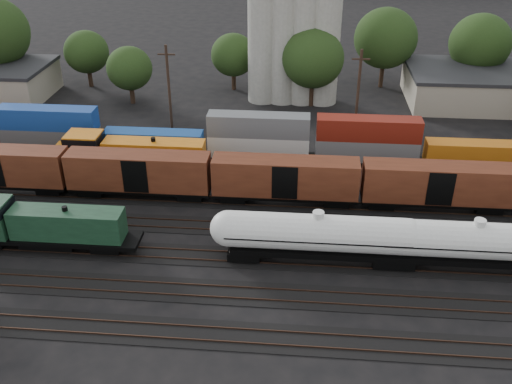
# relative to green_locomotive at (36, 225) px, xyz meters

# --- Properties ---
(ground) EXTENTS (600.00, 600.00, 0.00)m
(ground) POSITION_rel_green_locomotive_xyz_m (18.63, 5.00, -2.59)
(ground) COLOR black
(tracks) EXTENTS (180.00, 33.20, 0.20)m
(tracks) POSITION_rel_green_locomotive_xyz_m (18.63, 5.00, -2.54)
(tracks) COLOR black
(tracks) RESTS_ON ground
(green_locomotive) EXTENTS (17.16, 3.03, 4.54)m
(green_locomotive) POSITION_rel_green_locomotive_xyz_m (0.00, 0.00, 0.00)
(green_locomotive) COLOR black
(green_locomotive) RESTS_ON ground
(tank_car_a) EXTENTS (18.93, 3.39, 4.96)m
(tank_car_a) POSITION_rel_green_locomotive_xyz_m (25.53, 0.00, 0.34)
(tank_car_a) COLOR white
(tank_car_a) RESTS_ON ground
(tank_car_b) EXTENTS (18.68, 3.34, 4.89)m
(tank_car_b) POSITION_rel_green_locomotive_xyz_m (39.08, 0.00, 0.30)
(tank_car_b) COLOR white
(tank_car_b) RESTS_ON ground
(orange_locomotive) EXTENTS (19.00, 3.17, 4.75)m
(orange_locomotive) POSITION_rel_green_locomotive_xyz_m (4.14, 15.00, 0.11)
(orange_locomotive) COLOR black
(orange_locomotive) RESTS_ON ground
(boxcar_string) EXTENTS (184.40, 2.90, 4.20)m
(boxcar_string) POSITION_rel_green_locomotive_xyz_m (30.02, 10.00, 0.53)
(boxcar_string) COLOR black
(boxcar_string) RESTS_ON ground
(container_wall) EXTENTS (165.60, 2.60, 5.80)m
(container_wall) POSITION_rel_green_locomotive_xyz_m (19.88, 20.00, -0.03)
(container_wall) COLOR black
(container_wall) RESTS_ON ground
(grain_silo) EXTENTS (13.40, 5.00, 29.00)m
(grain_silo) POSITION_rel_green_locomotive_xyz_m (21.92, 41.00, 8.67)
(grain_silo) COLOR #A09D93
(grain_silo) RESTS_ON ground
(industrial_sheds) EXTENTS (119.38, 17.26, 5.10)m
(industrial_sheds) POSITION_rel_green_locomotive_xyz_m (25.26, 40.25, -0.03)
(industrial_sheds) COLOR #9E937F
(industrial_sheds) RESTS_ON ground
(tree_band) EXTENTS (165.66, 23.07, 14.42)m
(tree_band) POSITION_rel_green_locomotive_xyz_m (20.37, 44.17, 5.08)
(tree_band) COLOR black
(tree_band) RESTS_ON ground
(utility_poles) EXTENTS (122.20, 0.36, 12.00)m
(utility_poles) POSITION_rel_green_locomotive_xyz_m (18.63, 27.00, 3.62)
(utility_poles) COLOR black
(utility_poles) RESTS_ON ground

